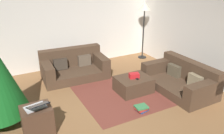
{
  "coord_description": "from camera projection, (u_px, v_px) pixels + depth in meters",
  "views": [
    {
      "loc": [
        -1.62,
        -3.41,
        2.69
      ],
      "look_at": [
        0.58,
        0.74,
        0.75
      ],
      "focal_mm": 36.95,
      "sensor_mm": 36.0,
      "label": 1
    }
  ],
  "objects": [
    {
      "name": "area_rug",
      "position": [
        133.0,
        91.0,
        5.62
      ],
      "size": [
        2.6,
        2.0,
        0.01
      ],
      "primitive_type": "cube",
      "color": "brown",
      "rests_on": "ground_plane"
    },
    {
      "name": "couch_left",
      "position": [
        74.0,
        67.0,
        6.33
      ],
      "size": [
        1.75,
        1.08,
        0.75
      ],
      "rotation": [
        0.0,
        0.0,
        3.09
      ],
      "color": "#473323",
      "rests_on": "ground_plane"
    },
    {
      "name": "tv_remote",
      "position": [
        136.0,
        78.0,
        5.44
      ],
      "size": [
        0.07,
        0.17,
        0.02
      ],
      "primitive_type": "cube",
      "rotation": [
        0.0,
        0.0,
        0.14
      ],
      "color": "black",
      "rests_on": "ottoman"
    },
    {
      "name": "ottoman",
      "position": [
        133.0,
        85.0,
        5.55
      ],
      "size": [
        0.81,
        0.65,
        0.36
      ],
      "primitive_type": "cube",
      "color": "#473323",
      "rests_on": "ground_plane"
    },
    {
      "name": "couch_right",
      "position": [
        182.0,
        80.0,
        5.62
      ],
      "size": [
        1.0,
        1.76,
        0.7
      ],
      "rotation": [
        0.0,
        0.0,
        1.58
      ],
      "color": "#473323",
      "rests_on": "ground_plane"
    },
    {
      "name": "corner_lamp",
      "position": [
        145.0,
        11.0,
        7.25
      ],
      "size": [
        0.36,
        0.36,
        1.83
      ],
      "color": "black",
      "rests_on": "ground_plane"
    },
    {
      "name": "corner_partition",
      "position": [
        223.0,
        36.0,
        5.38
      ],
      "size": [
        0.12,
        6.4,
        2.6
      ],
      "primitive_type": "cube",
      "color": "silver",
      "rests_on": "ground_plane"
    },
    {
      "name": "laptop",
      "position": [
        36.0,
        106.0,
        3.91
      ],
      "size": [
        0.42,
        0.45,
        0.18
      ],
      "color": "silver",
      "rests_on": "side_table"
    },
    {
      "name": "gift_box",
      "position": [
        134.0,
        76.0,
        5.45
      ],
      "size": [
        0.26,
        0.2,
        0.12
      ],
      "primitive_type": "cube",
      "rotation": [
        0.0,
        0.0,
        -0.25
      ],
      "color": "red",
      "rests_on": "ottoman"
    },
    {
      "name": "side_table",
      "position": [
        37.0,
        120.0,
        4.08
      ],
      "size": [
        0.52,
        0.44,
        0.52
      ],
      "primitive_type": "cube",
      "color": "#4C3323",
      "rests_on": "ground_plane"
    },
    {
      "name": "ground_plane",
      "position": [
        104.0,
        120.0,
        4.51
      ],
      "size": [
        6.4,
        6.4,
        0.0
      ],
      "primitive_type": "plane",
      "color": "brown"
    },
    {
      "name": "book_stack",
      "position": [
        142.0,
        108.0,
        4.79
      ],
      "size": [
        0.3,
        0.24,
        0.13
      ],
      "color": "#2D5193",
      "rests_on": "ground_plane"
    },
    {
      "name": "rear_partition",
      "position": [
        55.0,
        25.0,
        6.58
      ],
      "size": [
        6.4,
        0.12,
        2.6
      ],
      "primitive_type": "cube",
      "color": "silver",
      "rests_on": "ground_plane"
    }
  ]
}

